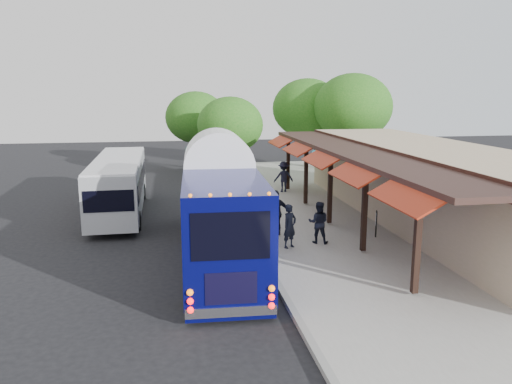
{
  "coord_description": "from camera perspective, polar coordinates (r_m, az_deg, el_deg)",
  "views": [
    {
      "loc": [
        -3.12,
        -16.75,
        6.04
      ],
      "look_at": [
        0.41,
        3.74,
        1.8
      ],
      "focal_mm": 35.0,
      "sensor_mm": 36.0,
      "label": 1
    }
  ],
  "objects": [
    {
      "name": "coach_bus",
      "position": [
        18.26,
        -4.28,
        -1.31
      ],
      "size": [
        2.96,
        11.69,
        3.71
      ],
      "rotation": [
        0.0,
        0.0,
        -0.04
      ],
      "color": "#06084D",
      "rests_on": "ground"
    },
    {
      "name": "tree_left",
      "position": [
        33.68,
        -2.97,
        7.65
      ],
      "size": [
        4.42,
        4.42,
        5.66
      ],
      "color": "#382314",
      "rests_on": "ground"
    },
    {
      "name": "tree_mid",
      "position": [
        39.78,
        5.88,
        9.47
      ],
      "size": [
        5.45,
        5.45,
        6.98
      ],
      "color": "#382314",
      "rests_on": "ground"
    },
    {
      "name": "tree_right",
      "position": [
        37.44,
        11.02,
        9.52
      ],
      "size": [
        5.69,
        5.69,
        7.29
      ],
      "color": "#382314",
      "rests_on": "ground"
    },
    {
      "name": "tree_far",
      "position": [
        39.17,
        -6.88,
        8.45
      ],
      "size": [
        4.68,
        4.68,
        5.99
      ],
      "color": "#382314",
      "rests_on": "ground"
    },
    {
      "name": "ped_d",
      "position": [
        29.45,
        3.17,
        1.76
      ],
      "size": [
        1.19,
        0.72,
        1.8
      ],
      "primitive_type": "imported",
      "rotation": [
        0.0,
        0.0,
        3.18
      ],
      "color": "black",
      "rests_on": "sidewalk"
    },
    {
      "name": "ped_c",
      "position": [
        20.55,
        2.33,
        -2.39
      ],
      "size": [
        1.19,
        0.7,
        1.9
      ],
      "primitive_type": "imported",
      "rotation": [
        0.0,
        0.0,
        3.37
      ],
      "color": "black",
      "rests_on": "sidewalk"
    },
    {
      "name": "sidewalk",
      "position": [
        23.06,
        11.23,
        -3.69
      ],
      "size": [
        10.0,
        40.0,
        0.15
      ],
      "primitive_type": "cube",
      "color": "#9E9B93",
      "rests_on": "ground"
    },
    {
      "name": "ped_a",
      "position": [
        18.98,
        3.87,
        -3.91
      ],
      "size": [
        0.74,
        0.67,
        1.69
      ],
      "primitive_type": "imported",
      "rotation": [
        0.0,
        0.0,
        0.56
      ],
      "color": "black",
      "rests_on": "sidewalk"
    },
    {
      "name": "ground",
      "position": [
        18.07,
        0.75,
        -7.99
      ],
      "size": [
        90.0,
        90.0,
        0.0
      ],
      "primitive_type": "plane",
      "color": "black",
      "rests_on": "ground"
    },
    {
      "name": "curb",
      "position": [
        21.82,
        -1.04,
        -4.34
      ],
      "size": [
        0.2,
        40.0,
        0.16
      ],
      "primitive_type": "cube",
      "color": "gray",
      "rests_on": "ground"
    },
    {
      "name": "sign_board",
      "position": [
        20.86,
        13.59,
        -3.11
      ],
      "size": [
        0.22,
        0.47,
        1.08
      ],
      "rotation": [
        0.0,
        0.0,
        -0.38
      ],
      "color": "black",
      "rests_on": "sidewalk"
    },
    {
      "name": "ped_b",
      "position": [
        19.68,
        7.15,
        -3.46
      ],
      "size": [
        0.96,
        0.85,
        1.66
      ],
      "primitive_type": "imported",
      "rotation": [
        0.0,
        0.0,
        2.82
      ],
      "color": "black",
      "rests_on": "sidewalk"
    },
    {
      "name": "city_bus",
      "position": [
        25.84,
        -15.38,
        1.04
      ],
      "size": [
        2.4,
        10.26,
        2.75
      ],
      "rotation": [
        0.0,
        0.0,
        0.01
      ],
      "color": "#989BA0",
      "rests_on": "ground"
    },
    {
      "name": "station_shelter",
      "position": [
        24.09,
        18.93,
        0.88
      ],
      "size": [
        8.15,
        20.0,
        3.6
      ],
      "color": "tan",
      "rests_on": "ground"
    }
  ]
}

